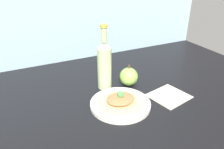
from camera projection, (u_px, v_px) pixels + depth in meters
ground_plane at (109, 106)px, 93.56cm from camera, size 180.00×110.00×4.00cm
plate at (120, 103)px, 90.24cm from camera, size 25.03×25.03×1.91cm
plated_food at (120, 100)px, 89.38cm from camera, size 18.72×18.72×5.17cm
cider_bottle at (104, 64)px, 99.11cm from camera, size 6.50×6.50×30.12cm
apple at (129, 77)px, 104.46cm from camera, size 8.81×8.81×10.50cm
napkin at (169, 96)px, 96.77cm from camera, size 18.37×17.46×0.80cm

